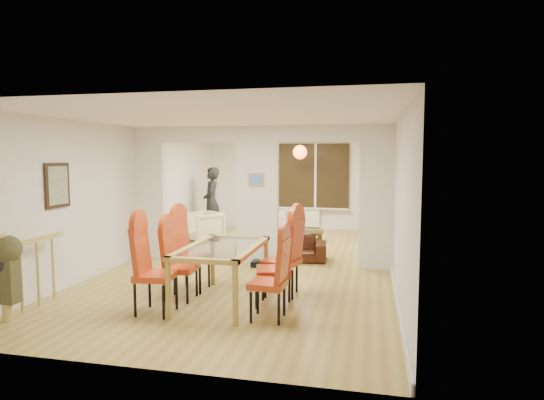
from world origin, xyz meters
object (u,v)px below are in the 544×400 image
(dining_chair_rc, at_px, (281,256))
(coffee_table, at_px, (300,236))
(dining_chair_la, at_px, (156,269))
(dining_chair_lb, at_px, (180,263))
(armchair, at_px, (203,227))
(dining_chair_ra, at_px, (268,277))
(dining_chair_lc, at_px, (192,253))
(bottle, at_px, (290,225))
(dining_table, at_px, (222,274))
(bowl, at_px, (291,229))
(sofa, at_px, (282,247))
(person, at_px, (212,202))
(television, at_px, (366,228))
(dining_chair_rb, at_px, (273,264))

(dining_chair_rc, height_order, coffee_table, dining_chair_rc)
(dining_chair_la, xyz_separation_m, dining_chair_lb, (0.07, 0.61, -0.05))
(dining_chair_lb, bearing_deg, armchair, 105.23)
(dining_chair_la, height_order, dining_chair_ra, dining_chair_la)
(dining_chair_lc, distance_m, bottle, 4.34)
(dining_table, bearing_deg, dining_chair_rc, 34.68)
(dining_table, relative_size, dining_chair_lc, 1.49)
(armchair, bearing_deg, dining_chair_rc, -14.32)
(dining_table, xyz_separation_m, bowl, (0.13, 4.86, -0.13))
(armchair, bearing_deg, dining_chair_ra, -20.14)
(dining_table, height_order, bottle, dining_table)
(sofa, distance_m, coffee_table, 2.04)
(dining_chair_la, height_order, coffee_table, dining_chair_la)
(sofa, relative_size, armchair, 2.23)
(person, relative_size, bowl, 8.72)
(bowl, bearing_deg, person, 172.32)
(dining_chair_lb, height_order, sofa, dining_chair_lb)
(dining_chair_rc, bearing_deg, coffee_table, 109.50)
(television, bearing_deg, sofa, 146.32)
(dining_chair_ra, height_order, bottle, dining_chair_ra)
(dining_chair_rc, relative_size, sofa, 0.68)
(dining_chair_la, height_order, armchair, dining_chair_la)
(sofa, height_order, television, television)
(dining_chair_lb, xyz_separation_m, person, (-1.39, 5.14, 0.35))
(bottle, bearing_deg, dining_chair_lc, -99.93)
(dining_chair_la, distance_m, coffee_table, 5.54)
(dining_chair_ra, xyz_separation_m, television, (1.13, 6.18, -0.28))
(television, xyz_separation_m, bottle, (-1.78, -0.92, 0.15))
(armchair, bearing_deg, dining_chair_lb, -32.47)
(dining_chair_ra, xyz_separation_m, dining_chair_rc, (-0.03, 1.02, 0.05))
(armchair, bearing_deg, dining_chair_la, -35.24)
(dining_chair_lb, height_order, dining_chair_lc, dining_chair_lc)
(sofa, distance_m, television, 3.30)
(armchair, relative_size, bottle, 2.54)
(person, bearing_deg, dining_chair_rb, 10.22)
(dining_chair_rb, bearing_deg, dining_chair_la, -171.27)
(television, bearing_deg, dining_chair_la, 152.85)
(dining_chair_lb, bearing_deg, person, 103.53)
(dining_chair_la, distance_m, bottle, 5.41)
(armchair, distance_m, television, 4.05)
(person, bearing_deg, sofa, 26.48)
(dining_chair_lb, height_order, dining_chair_rc, dining_chair_rc)
(dining_chair_rb, distance_m, sofa, 2.82)
(dining_chair_rb, relative_size, bottle, 3.73)
(sofa, xyz_separation_m, armchair, (-2.22, 1.54, 0.10))
(dining_chair_lc, height_order, television, dining_chair_lc)
(dining_table, distance_m, dining_chair_lb, 0.64)
(television, height_order, bowl, television)
(dining_chair_lb, bearing_deg, dining_chair_lc, 89.43)
(dining_table, xyz_separation_m, sofa, (0.29, 2.79, -0.15))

